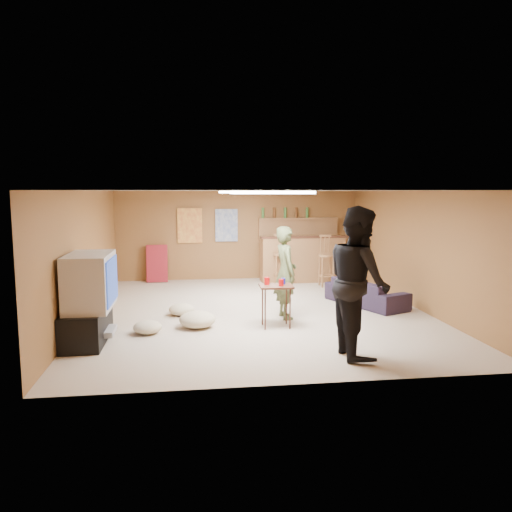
{
  "coord_description": "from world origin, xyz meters",
  "views": [
    {
      "loc": [
        -1.21,
        -8.84,
        2.19
      ],
      "look_at": [
        0.0,
        0.2,
        1.0
      ],
      "focal_mm": 35.0,
      "sensor_mm": 36.0,
      "label": 1
    }
  ],
  "objects": [
    {
      "name": "dvd_box",
      "position": [
        -2.5,
        -1.5,
        0.15
      ],
      "size": [
        0.35,
        0.5,
        0.08
      ],
      "primitive_type": "cube",
      "color": "#B2B2B7",
      "rests_on": "tv_stand"
    },
    {
      "name": "wall_front",
      "position": [
        0.0,
        -3.5,
        1.1
      ],
      "size": [
        6.0,
        0.02,
        2.2
      ],
      "primitive_type": "cube",
      "color": "brown",
      "rests_on": "ground"
    },
    {
      "name": "cup_blue",
      "position": [
        0.28,
        -1.0,
        0.74
      ],
      "size": [
        0.09,
        0.09,
        0.1
      ],
      "primitive_type": "cylinder",
      "rotation": [
        0.0,
        0.0,
        0.27
      ],
      "color": "#151792",
      "rests_on": "tray_table"
    },
    {
      "name": "wall_back",
      "position": [
        0.0,
        3.5,
        1.1
      ],
      "size": [
        6.0,
        0.02,
        2.2
      ],
      "primitive_type": "cube",
      "color": "brown",
      "rests_on": "ground"
    },
    {
      "name": "bar_backing",
      "position": [
        1.5,
        3.42,
        1.2
      ],
      "size": [
        2.0,
        0.14,
        0.6
      ],
      "primitive_type": "cube",
      "color": "brown",
      "rests_on": "bar_counter"
    },
    {
      "name": "cushion_mid",
      "position": [
        -1.38,
        -0.08,
        0.1
      ],
      "size": [
        0.58,
        0.58,
        0.2
      ],
      "primitive_type": "ellipsoid",
      "rotation": [
        0.0,
        0.0,
        -0.36
      ],
      "color": "tan",
      "rests_on": "ground"
    },
    {
      "name": "tray_table",
      "position": [
        0.16,
        -1.08,
        0.34
      ],
      "size": [
        0.54,
        0.44,
        0.69
      ],
      "primitive_type": "cube",
      "rotation": [
        0.0,
        0.0,
        -0.03
      ],
      "color": "#3E1F14",
      "rests_on": "ground"
    },
    {
      "name": "poster_left",
      "position": [
        -1.2,
        3.46,
        1.35
      ],
      "size": [
        0.6,
        0.03,
        0.85
      ],
      "primitive_type": "cube",
      "color": "#BF3F26",
      "rests_on": "wall_back"
    },
    {
      "name": "bar_stool_left",
      "position": [
        0.91,
        2.56,
        0.63
      ],
      "size": [
        0.45,
        0.45,
        1.26
      ],
      "primitive_type": null,
      "rotation": [
        0.0,
        0.0,
        -0.13
      ],
      "color": "brown",
      "rests_on": "ground"
    },
    {
      "name": "tv_screen",
      "position": [
        -2.34,
        -1.5,
        0.9
      ],
      "size": [
        0.02,
        0.95,
        0.65
      ],
      "primitive_type": "cube",
      "color": "navy",
      "rests_on": "tv_body"
    },
    {
      "name": "bar_shelf",
      "position": [
        1.5,
        3.4,
        1.5
      ],
      "size": [
        2.0,
        0.18,
        0.05
      ],
      "primitive_type": "cube",
      "color": "brown",
      "rests_on": "bar_backing"
    },
    {
      "name": "ceiling_panel_front",
      "position": [
        0.0,
        -1.5,
        2.17
      ],
      "size": [
        1.2,
        0.6,
        0.04
      ],
      "primitive_type": "cube",
      "color": "white",
      "rests_on": "ceiling"
    },
    {
      "name": "bar_stool_right",
      "position": [
        1.91,
        2.21,
        0.62
      ],
      "size": [
        0.52,
        0.52,
        1.23
      ],
      "primitive_type": null,
      "rotation": [
        0.0,
        0.0,
        0.43
      ],
      "color": "brown",
      "rests_on": "ground"
    },
    {
      "name": "poster_right",
      "position": [
        -0.3,
        3.46,
        1.35
      ],
      "size": [
        0.55,
        0.03,
        0.8
      ],
      "primitive_type": "cube",
      "color": "#334C99",
      "rests_on": "wall_back"
    },
    {
      "name": "person_black",
      "position": [
        1.0,
        -2.57,
        1.0
      ],
      "size": [
        0.77,
        0.98,
        2.0
      ],
      "primitive_type": "imported",
      "rotation": [
        0.0,
        0.0,
        1.58
      ],
      "color": "black",
      "rests_on": "ground"
    },
    {
      "name": "bottle_row",
      "position": [
        1.16,
        3.38,
        1.65
      ],
      "size": [
        1.2,
        0.08,
        0.26
      ],
      "primitive_type": null,
      "color": "#3F7233",
      "rests_on": "bar_shelf"
    },
    {
      "name": "ceiling",
      "position": [
        0.0,
        0.0,
        2.2
      ],
      "size": [
        6.0,
        7.0,
        0.02
      ],
      "primitive_type": "cube",
      "color": "silver",
      "rests_on": "ground"
    },
    {
      "name": "wall_right",
      "position": [
        3.0,
        0.0,
        1.1
      ],
      "size": [
        0.02,
        7.0,
        2.2
      ],
      "primitive_type": "cube",
      "color": "brown",
      "rests_on": "ground"
    },
    {
      "name": "ceiling_panel_back",
      "position": [
        0.0,
        1.2,
        2.17
      ],
      "size": [
        1.2,
        0.6,
        0.04
      ],
      "primitive_type": "cube",
      "color": "white",
      "rests_on": "ceiling"
    },
    {
      "name": "bar_counter",
      "position": [
        1.5,
        2.95,
        0.55
      ],
      "size": [
        2.0,
        0.6,
        1.1
      ],
      "primitive_type": "cube",
      "color": "brown",
      "rests_on": "ground"
    },
    {
      "name": "ground",
      "position": [
        0.0,
        0.0,
        0.0
      ],
      "size": [
        7.0,
        7.0,
        0.0
      ],
      "primitive_type": "plane",
      "color": "tan",
      "rests_on": "ground"
    },
    {
      "name": "tv_stand",
      "position": [
        -2.72,
        -1.5,
        0.25
      ],
      "size": [
        0.55,
        1.3,
        0.5
      ],
      "primitive_type": "cube",
      "color": "black",
      "rests_on": "ground"
    },
    {
      "name": "folding_chair_stack",
      "position": [
        -2.0,
        3.3,
        0.45
      ],
      "size": [
        0.5,
        0.26,
        0.91
      ],
      "primitive_type": "cube",
      "rotation": [
        -0.14,
        0.0,
        0.0
      ],
      "color": "maroon",
      "rests_on": "ground"
    },
    {
      "name": "cushion_far",
      "position": [
        -1.88,
        -1.18,
        0.1
      ],
      "size": [
        0.55,
        0.55,
        0.2
      ],
      "primitive_type": "ellipsoid",
      "rotation": [
        0.0,
        0.0,
        0.29
      ],
      "color": "tan",
      "rests_on": "ground"
    },
    {
      "name": "bar_lip",
      "position": [
        1.5,
        2.7,
        1.1
      ],
      "size": [
        2.1,
        0.12,
        0.05
      ],
      "primitive_type": "cube",
      "color": "#3E1F14",
      "rests_on": "bar_counter"
    },
    {
      "name": "wall_left",
      "position": [
        -3.0,
        0.0,
        1.1
      ],
      "size": [
        0.02,
        7.0,
        2.2
      ],
      "primitive_type": "cube",
      "color": "brown",
      "rests_on": "ground"
    },
    {
      "name": "tv_body",
      "position": [
        -2.65,
        -1.5,
        0.9
      ],
      "size": [
        0.6,
        1.1,
        0.8
      ],
      "primitive_type": "cube",
      "color": "#B2B2B7",
      "rests_on": "tv_stand"
    },
    {
      "name": "cup_red_near",
      "position": [
        0.02,
        -1.0,
        0.75
      ],
      "size": [
        0.09,
        0.09,
        0.12
      ],
      "primitive_type": "cylinder",
      "rotation": [
        0.0,
        0.0,
        -0.03
      ],
      "color": "#BC0C0D",
      "rests_on": "tray_table"
    },
    {
      "name": "person_olive",
      "position": [
        0.42,
        -0.51,
        0.8
      ],
      "size": [
        0.46,
        0.63,
        1.6
      ],
      "primitive_type": "imported",
      "rotation": [
        0.0,
        0.0,
        1.7
      ],
      "color": "#4F5833",
      "rests_on": "ground"
    },
    {
      "name": "sofa",
      "position": [
        2.15,
        0.24,
        0.25
      ],
      "size": [
        1.29,
        1.84,
        0.5
      ],
      "primitive_type": "imported",
      "rotation": [
        0.0,
        0.0,
        1.98
      ],
      "color": "black",
      "rests_on": "ground"
    },
    {
      "name": "cushion_near_tv",
      "position": [
        -1.11,
        -0.94,
        0.13
      ],
      "size": [
        0.61,
        0.61,
        0.26
      ],
      "primitive_type": "ellipsoid",
      "rotation": [
        0.0,
        0.0,
        -0.04
      ],
      "color": "tan",
      "rests_on": "ground"
    },
    {
      "name": "cup_red_far",
      "position": [
        0.23,
        -1.14,
        0.74
      ],
      "size": [
        0.1,
        0.1,
        0.11
      ],
      "primitive_type": "cylinder",
      "rotation": [
        0.0,
        0.0,
        -0.38
      ],
      "color": "#BC0C0D",
      "rests_on": "tray_table"
    }
  ]
}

